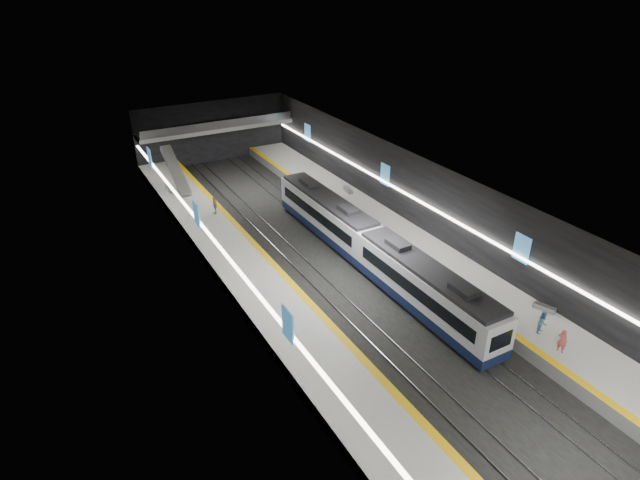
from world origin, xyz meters
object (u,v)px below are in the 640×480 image
escalator (176,170)px  passenger_left_a (215,205)px  bench_right_far (348,190)px  passenger_right_a (562,341)px  passenger_right_b (543,322)px  train (370,246)px  bench_right_near (544,308)px  bench_left_far (170,189)px

escalator → passenger_left_a: bearing=-81.8°
bench_right_far → passenger_right_a: passenger_right_a is taller
escalator → passenger_right_b: (14.61, -39.06, -1.06)m
train → bench_right_near: 14.58m
bench_left_far → passenger_right_b: size_ratio=1.08×
passenger_right_b → passenger_left_a: size_ratio=0.90×
bench_right_far → passenger_right_a: bearing=-85.1°
passenger_right_b → passenger_left_a: (-13.29, 29.82, 0.09)m
bench_right_near → passenger_left_a: 32.15m
train → passenger_right_b: 15.22m
bench_right_near → bench_right_far: (-0.71, 26.46, 0.01)m
train → bench_right_near: size_ratio=18.44×
passenger_left_a → passenger_right_a: bearing=32.6°
escalator → passenger_right_b: escalator is taller
bench_right_far → passenger_left_a: bearing=-177.1°
escalator → passenger_right_b: bearing=-69.5°
escalator → bench_right_near: bearing=-65.6°
escalator → bench_right_far: size_ratio=4.73×
bench_left_far → bench_right_near: (18.11, -36.35, -0.02)m
escalator → passenger_left_a: size_ratio=4.31×
bench_left_far → bench_right_near: 40.61m
passenger_right_a → passenger_left_a: 34.31m
escalator → bench_left_far: (-1.14, -0.99, -1.68)m
bench_right_far → passenger_right_a: (-2.22, -30.24, 0.67)m
bench_left_far → bench_right_far: 20.01m
escalator → passenger_right_a: (14.04, -41.11, -1.02)m
bench_left_far → bench_right_far: (17.40, -9.88, -0.01)m
bench_left_far → passenger_right_a: bearing=-69.9°
bench_right_near → passenger_right_b: (-2.35, -1.73, 0.64)m
bench_right_far → passenger_right_b: (-1.64, -28.19, 0.63)m
escalator → passenger_left_a: 9.39m
train → passenger_left_a: train is taller
passenger_left_a → bench_left_far: bearing=-152.5°
bench_right_far → bench_left_far: bearing=159.5°
escalator → train: bearing=-67.8°
train → passenger_left_a: size_ratio=16.17×
bench_left_far → passenger_right_b: bearing=-68.1°
bench_left_far → passenger_left_a: size_ratio=0.98×
bench_right_near → passenger_right_b: passenger_right_b is taller
bench_right_far → escalator: bearing=155.3°
train → bench_right_far: (6.26, 13.69, -0.99)m
train → bench_right_far: bearing=65.5°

